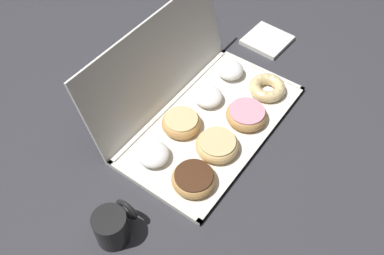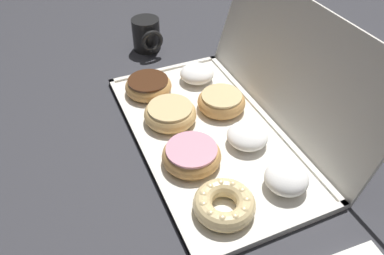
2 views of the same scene
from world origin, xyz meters
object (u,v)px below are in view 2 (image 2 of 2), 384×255
Objects in this scene: cruller_donut_3 at (224,204)px; powdered_filled_donut_6 at (247,136)px; glazed_ring_donut_1 at (170,113)px; powdered_filled_donut_4 at (197,74)px; powdered_filled_donut_7 at (286,178)px; glazed_ring_donut_5 at (221,101)px; coffee_mug at (147,34)px; chocolate_frosted_donut_0 at (148,86)px; donut_box at (207,134)px; pink_frosted_donut_2 at (192,155)px.

powdered_filled_donut_6 is at bearing 137.85° from cruller_donut_3.
glazed_ring_donut_1 is at bearing 179.58° from cruller_donut_3.
powdered_filled_donut_4 is (-0.12, 0.12, -0.00)m from glazed_ring_donut_1.
powdered_filled_donut_6 is (0.26, 0.00, -0.00)m from powdered_filled_donut_4.
cruller_donut_3 is 0.13m from powdered_filled_donut_7.
coffee_mug is at bearing -169.80° from glazed_ring_donut_5.
chocolate_frosted_donut_0 is at bearing -175.10° from glazed_ring_donut_1.
glazed_ring_donut_1 is (-0.07, -0.06, 0.02)m from donut_box.
powdered_filled_donut_4 and powdered_filled_donut_6 have the same top height.
glazed_ring_donut_5 reaches higher than donut_box.
pink_frosted_donut_2 is 0.13m from powdered_filled_donut_6.
coffee_mug reaches higher than cruller_donut_3.
cruller_donut_3 is 1.11× the size of coffee_mug.
chocolate_frosted_donut_0 is 0.41m from powdered_filled_donut_7.
coffee_mug is at bearing -172.88° from powdered_filled_donut_6.
glazed_ring_donut_5 is (-0.13, 0.13, 0.00)m from pink_frosted_donut_2.
powdered_filled_donut_6 is at bearing 92.48° from pink_frosted_donut_2.
coffee_mug is (-0.61, 0.06, 0.02)m from cruller_donut_3.
powdered_filled_donut_7 is at bearing 47.05° from pink_frosted_donut_2.
donut_box is at bearing -45.47° from glazed_ring_donut_5.
powdered_filled_donut_4 is at bearing -179.70° from powdered_filled_donut_6.
powdered_filled_donut_4 is (-0.19, 0.06, 0.02)m from donut_box.
pink_frosted_donut_2 and glazed_ring_donut_5 have the same top height.
chocolate_frosted_donut_0 is at bearing -179.41° from pink_frosted_donut_2.
donut_box is 4.90× the size of chocolate_frosted_donut_0.
cruller_donut_3 is (0.27, -0.00, -0.00)m from glazed_ring_donut_1.
powdered_filled_donut_7 reaches higher than powdered_filled_donut_6.
coffee_mug is at bearing 174.08° from cruller_donut_3.
pink_frosted_donut_2 is (0.26, 0.00, 0.00)m from chocolate_frosted_donut_0.
cruller_donut_3 is at bearing -88.26° from powdered_filled_donut_7.
powdered_filled_donut_7 reaches higher than pink_frosted_donut_2.
powdered_filled_donut_4 is (-0.39, 0.12, 0.00)m from cruller_donut_3.
cruller_donut_3 is 0.61m from coffee_mug.
coffee_mug is at bearing 161.98° from chocolate_frosted_donut_0.
cruller_donut_3 is at bearing -17.10° from donut_box.
powdered_filled_donut_7 reaches higher than cruller_donut_3.
coffee_mug is (-0.22, -0.06, 0.02)m from powdered_filled_donut_4.
glazed_ring_donut_5 is (0.13, 0.13, 0.00)m from chocolate_frosted_donut_0.
chocolate_frosted_donut_0 is 0.26m from pink_frosted_donut_2.
powdered_filled_donut_7 is (0.39, 0.01, 0.00)m from powdered_filled_donut_4.
chocolate_frosted_donut_0 is at bearing -178.75° from cruller_donut_3.
cruller_donut_3 is 1.34× the size of powdered_filled_donut_7.
donut_box is 0.09m from glazed_ring_donut_1.
glazed_ring_donut_5 is at bearing 135.06° from pink_frosted_donut_2.
pink_frosted_donut_2 is at bearing -177.44° from cruller_donut_3.
coffee_mug reaches higher than powdered_filled_donut_7.
donut_box is 5.60× the size of coffee_mug.
powdered_filled_donut_6 is 0.13m from powdered_filled_donut_7.
powdered_filled_donut_7 is at bearing 19.68° from chocolate_frosted_donut_0.
glazed_ring_donut_5 is at bearing 87.29° from glazed_ring_donut_1.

